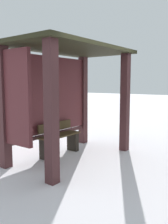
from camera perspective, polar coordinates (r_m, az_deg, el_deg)
The scene contains 3 objects.
ground_plane at distance 5.65m, azimuth -2.91°, elevation -10.63°, with size 60.00×60.00×0.00m, color white.
bus_shelter at distance 5.45m, azimuth -5.54°, elevation 6.83°, with size 2.97×1.71×2.48m.
bench_left_inside at distance 5.80m, azimuth -5.83°, elevation -6.50°, with size 1.14×0.34×0.77m.
Camera 1 is at (-4.11, -3.49, 1.70)m, focal length 38.91 mm.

